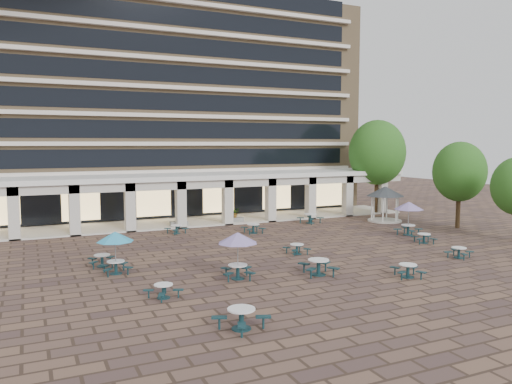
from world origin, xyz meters
The scene contains 22 objects.
ground centered at (0.00, 0.00, 0.00)m, with size 120.00×120.00×0.00m, color brown.
apartment_building centered at (0.00, 25.47, 12.60)m, with size 40.00×15.50×25.20m.
retail_arcade centered at (0.00, 14.80, 3.00)m, with size 42.00×6.60×4.40m.
picnic_table_0 centered at (-8.26, -5.94, 0.39)m, with size 1.80×1.80×0.66m.
picnic_table_1 centered at (-6.51, -11.00, 0.49)m, with size 2.23×2.23×0.82m.
picnic_table_2 centered at (4.47, -7.84, 0.42)m, with size 1.93×1.93×0.71m.
picnic_table_3 centered at (11.88, -1.15, 0.41)m, with size 1.87×1.87×0.69m.
picnic_table_4 centered at (-9.55, -0.61, 1.97)m, with size 2.01×2.01×2.32m.
picnic_table_5 centered at (0.40, -5.43, 0.51)m, with size 2.20×2.20×0.86m.
picnic_table_6 centered at (-3.88, -4.33, 2.09)m, with size 2.13×2.13×2.46m.
picnic_table_7 centered at (10.50, -5.62, 0.40)m, with size 1.83×1.83×0.67m.
picnic_table_8 centered at (-10.01, 1.41, 0.42)m, with size 1.63×1.63×0.70m.
picnic_table_9 centered at (1.85, -0.48, 0.40)m, with size 1.51×1.51×0.66m.
picnic_table_10 centered at (2.42, 7.59, 0.44)m, with size 1.68×1.68×0.74m.
picnic_table_11 centered at (13.06, 1.82, 2.21)m, with size 2.25×2.25×2.60m.
picnic_table_12 centered at (-3.18, 10.00, 0.41)m, with size 1.84×1.84×0.69m.
picnic_table_13 centered at (9.11, 10.00, 0.51)m, with size 2.33×2.33×0.86m.
gazebo centered at (15.87, 8.09, 2.40)m, with size 3.42×3.42×3.19m.
tree_east_a centered at (19.19, 2.69, 4.75)m, with size 4.37×4.37×7.28m.
tree_east_c centered at (18.46, 12.66, 6.21)m, with size 5.70×5.70×9.49m.
planter_left centered at (-2.15, 12.90, 0.57)m, with size 1.50×0.87×1.34m.
planter_right centered at (3.03, 12.90, 0.58)m, with size 1.50×0.83×1.36m.
Camera 1 is at (-13.74, -28.08, 7.09)m, focal length 35.00 mm.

